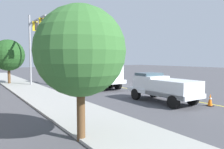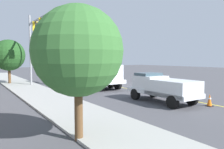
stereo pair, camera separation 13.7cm
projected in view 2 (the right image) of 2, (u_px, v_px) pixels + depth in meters
name	position (u px, v px, depth m)	size (l,w,h in m)	color
ground	(109.00, 85.00, 26.24)	(120.00, 120.00, 0.00)	#47474C
sidewalk_far_side	(32.00, 91.00, 21.45)	(60.00, 3.60, 0.12)	#9E9E99
lane_centre_stripe	(109.00, 85.00, 26.24)	(50.00, 0.16, 0.01)	yellow
utility_bucket_truck	(94.00, 72.00, 24.45)	(8.29, 2.83, 7.20)	white
service_pickup_truck	(162.00, 87.00, 15.92)	(5.67, 2.35, 2.06)	silver
passing_minivan	(100.00, 73.00, 32.72)	(4.87, 2.09, 1.69)	black
traffic_cone_leading	(210.00, 100.00, 14.68)	(0.40, 0.40, 0.83)	black
traffic_cone_mid_front	(90.00, 80.00, 28.72)	(0.40, 0.40, 0.71)	black
traffic_signal_mast	(34.00, 38.00, 24.13)	(6.24, 0.65, 8.11)	gray
street_tree_left	(78.00, 51.00, 8.34)	(3.45, 3.45, 5.18)	brown
street_tree_right	(9.00, 55.00, 27.04)	(3.81, 3.81, 5.46)	brown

